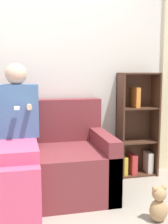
{
  "coord_description": "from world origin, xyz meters",
  "views": [
    {
      "loc": [
        -0.18,
        -2.2,
        1.23
      ],
      "look_at": [
        0.45,
        0.59,
        0.82
      ],
      "focal_mm": 45.0,
      "sensor_mm": 36.0,
      "label": 1
    }
  ],
  "objects_px": {
    "bookshelf": "(136,130)",
    "couch": "(15,166)",
    "adult_seated": "(18,131)",
    "teddy_bear": "(159,205)"
  },
  "relations": [
    {
      "from": "couch",
      "to": "teddy_bear",
      "type": "bearing_deg",
      "value": -33.2
    },
    {
      "from": "adult_seated",
      "to": "bookshelf",
      "type": "xyz_separation_m",
      "value": [
        1.37,
        0.44,
        -0.14
      ]
    },
    {
      "from": "teddy_bear",
      "to": "adult_seated",
      "type": "bearing_deg",
      "value": 149.94
    },
    {
      "from": "couch",
      "to": "teddy_bear",
      "type": "height_order",
      "value": "couch"
    },
    {
      "from": "couch",
      "to": "bookshelf",
      "type": "xyz_separation_m",
      "value": [
        1.41,
        0.33,
        0.23
      ]
    },
    {
      "from": "teddy_bear",
      "to": "bookshelf",
      "type": "bearing_deg",
      "value": 76.72
    },
    {
      "from": "adult_seated",
      "to": "bookshelf",
      "type": "height_order",
      "value": "adult_seated"
    },
    {
      "from": "couch",
      "to": "adult_seated",
      "type": "bearing_deg",
      "value": -70.95
    },
    {
      "from": "bookshelf",
      "to": "couch",
      "type": "bearing_deg",
      "value": -166.91
    },
    {
      "from": "adult_seated",
      "to": "teddy_bear",
      "type": "distance_m",
      "value": 1.4
    }
  ]
}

